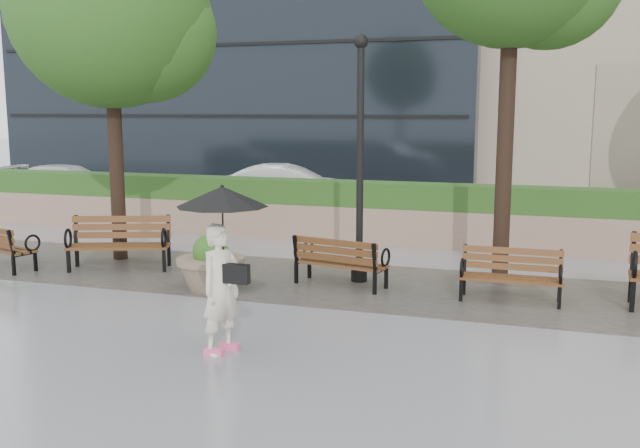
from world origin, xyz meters
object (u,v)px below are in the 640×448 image
(bench_0, at_px, (1,256))
(bench_2, at_px, (340,272))
(bench_3, at_px, (510,287))
(car_right, at_px, (289,190))
(car_left, at_px, (69,185))
(bench_1, at_px, (120,254))
(planter_left, at_px, (211,268))
(pedestrian, at_px, (222,253))
(lamppost, at_px, (360,176))

(bench_0, height_order, bench_2, bench_2)
(bench_0, relative_size, bench_3, 1.08)
(car_right, bearing_deg, car_left, 75.02)
(car_right, bearing_deg, bench_0, 147.17)
(bench_1, bearing_deg, bench_0, 176.18)
(planter_left, relative_size, car_left, 0.27)
(bench_2, xyz_separation_m, pedestrian, (-0.43, -3.59, 0.99))
(bench_3, bearing_deg, bench_1, 178.93)
(planter_left, height_order, car_left, car_left)
(car_right, bearing_deg, bench_2, -168.15)
(planter_left, height_order, lamppost, lamppost)
(car_left, height_order, car_right, car_right)
(planter_left, height_order, car_right, car_right)
(bench_1, relative_size, car_right, 0.45)
(lamppost, bearing_deg, bench_0, -170.42)
(bench_0, distance_m, planter_left, 4.47)
(bench_3, xyz_separation_m, pedestrian, (-3.21, -3.47, 1.00))
(bench_2, bearing_deg, bench_0, 17.97)
(car_right, distance_m, pedestrian, 11.59)
(bench_0, relative_size, bench_1, 0.85)
(bench_3, distance_m, planter_left, 4.81)
(bench_0, bearing_deg, pedestrian, 170.77)
(car_left, bearing_deg, car_right, -98.45)
(bench_0, bearing_deg, car_right, -91.47)
(bench_1, xyz_separation_m, car_right, (0.52, 7.55, 0.42))
(bench_0, distance_m, lamppost, 6.92)
(bench_0, distance_m, car_left, 9.48)
(car_left, bearing_deg, lamppost, -130.18)
(bench_3, relative_size, car_right, 0.36)
(bench_3, relative_size, planter_left, 1.38)
(bench_2, distance_m, car_right, 8.40)
(bench_2, height_order, lamppost, lamppost)
(bench_2, relative_size, planter_left, 1.48)
(bench_1, xyz_separation_m, bench_3, (7.05, -0.08, -0.05))
(bench_2, xyz_separation_m, car_left, (-11.15, 7.54, 0.36))
(car_left, height_order, pedestrian, pedestrian)
(bench_0, bearing_deg, lamppost, -153.76)
(bench_1, bearing_deg, lamppost, -14.00)
(bench_1, bearing_deg, bench_2, -19.58)
(bench_0, height_order, car_left, car_left)
(bench_1, xyz_separation_m, lamppost, (4.48, 0.49, 1.55))
(bench_3, distance_m, car_right, 10.05)
(bench_1, distance_m, pedestrian, 5.31)
(planter_left, distance_m, car_left, 12.46)
(bench_0, relative_size, bench_2, 1.00)
(bench_1, height_order, lamppost, lamppost)
(bench_0, xyz_separation_m, lamppost, (6.64, 1.12, 1.60))
(bench_2, height_order, pedestrian, pedestrian)
(bench_0, relative_size, pedestrian, 0.81)
(planter_left, bearing_deg, car_left, 137.46)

